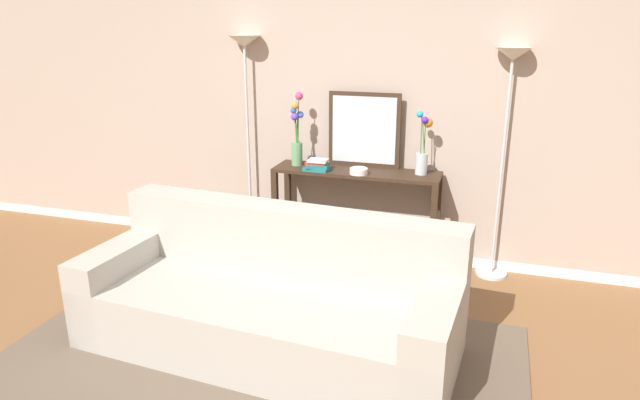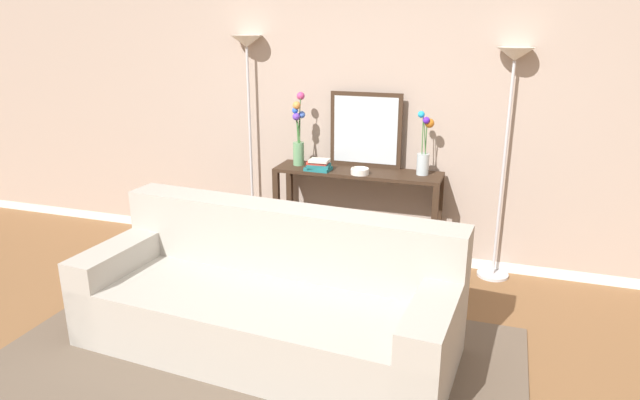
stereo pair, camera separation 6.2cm
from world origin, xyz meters
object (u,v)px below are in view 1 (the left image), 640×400
floor_lamp_right (508,101)px  wall_mirror (364,130)px  console_table (356,200)px  vase_short_flowers (423,150)px  vase_tall_flowers (297,135)px  fruit_bowl (359,171)px  book_stack (317,165)px  floor_lamp_left (246,84)px  couch (271,303)px  book_row_under_console (313,253)px

floor_lamp_right → wall_mirror: (-1.14, 0.02, -0.30)m
console_table → vase_short_flowers: 0.72m
wall_mirror → vase_tall_flowers: (-0.56, -0.13, -0.06)m
floor_lamp_right → fruit_bowl: size_ratio=12.49×
book_stack → vase_tall_flowers: bearing=152.2°
floor_lamp_left → vase_tall_flowers: size_ratio=3.09×
couch → vase_tall_flowers: vase_tall_flowers is taller
floor_lamp_right → book_row_under_console: (-1.55, -0.13, -1.42)m
couch → floor_lamp_right: size_ratio=1.33×
console_table → book_stack: book_stack is taller
floor_lamp_left → vase_short_flowers: size_ratio=3.72×
floor_lamp_left → floor_lamp_right: floor_lamp_left is taller
floor_lamp_right → vase_short_flowers: size_ratio=3.59×
console_table → vase_short_flowers: (0.54, 0.04, 0.47)m
couch → floor_lamp_left: (-0.84, 1.56, 1.22)m
floor_lamp_right → book_row_under_console: floor_lamp_right is taller
floor_lamp_left → wall_mirror: floor_lamp_left is taller
couch → book_stack: size_ratio=11.43×
fruit_bowl → book_stack: book_stack is taller
floor_lamp_right → wall_mirror: bearing=179.1°
floor_lamp_right → vase_tall_flowers: floor_lamp_right is taller
floor_lamp_left → book_stack: 0.99m
console_table → book_row_under_console: bearing=180.0°
couch → vase_tall_flowers: 1.69m
console_table → book_stack: size_ratio=6.50×
vase_short_flowers → fruit_bowl: size_ratio=3.48×
floor_lamp_right → vase_short_flowers: floor_lamp_right is taller
console_table → vase_tall_flowers: 0.75m
fruit_bowl → floor_lamp_left: bearing=167.4°
console_table → floor_lamp_right: 1.47m
console_table → wall_mirror: size_ratio=2.22×
vase_tall_flowers → book_stack: (0.22, -0.12, -0.22)m
floor_lamp_left → book_row_under_console: 1.62m
fruit_bowl → vase_short_flowers: bearing=16.8°
wall_mirror → vase_short_flowers: 0.54m
vase_tall_flowers → vase_short_flowers: bearing=1.0°
vase_short_flowers → book_row_under_console: vase_short_flowers is taller
vase_tall_flowers → book_row_under_console: vase_tall_flowers is taller
book_stack → book_row_under_console: 0.86m
couch → wall_mirror: wall_mirror is taller
vase_short_flowers → book_stack: vase_short_flowers is taller
console_table → book_row_under_console: size_ratio=3.51×
floor_lamp_right → vase_short_flowers: (-0.62, -0.10, -0.41)m
wall_mirror → fruit_bowl: wall_mirror is taller
floor_lamp_left → floor_lamp_right: bearing=0.0°
wall_mirror → floor_lamp_right: bearing=-0.9°
floor_lamp_left → book_row_under_console: bearing=-11.2°
console_table → fruit_bowl: (0.05, -0.11, 0.29)m
wall_mirror → fruit_bowl: 0.39m
floor_lamp_right → book_stack: (-1.48, -0.23, -0.57)m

